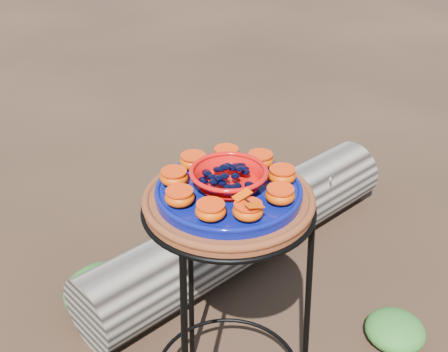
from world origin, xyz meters
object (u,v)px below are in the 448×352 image
plant_stand (228,319)px  terracotta_saucer (229,202)px  red_bowl (229,179)px  cobalt_plate (229,192)px  driftwood_log (245,229)px

plant_stand → terracotta_saucer: (0.00, 0.00, 0.37)m
terracotta_saucer → red_bowl: size_ratio=2.33×
terracotta_saucer → cobalt_plate: 0.03m
red_bowl → cobalt_plate: bearing=0.0°
red_bowl → terracotta_saucer: bearing=0.0°
cobalt_plate → driftwood_log: size_ratio=0.24×
cobalt_plate → driftwood_log: 0.93m
plant_stand → driftwood_log: plant_stand is taller
plant_stand → driftwood_log: (0.42, 0.57, -0.22)m
terracotta_saucer → driftwood_log: terracotta_saucer is taller
cobalt_plate → red_bowl: red_bowl is taller
terracotta_saucer → cobalt_plate: cobalt_plate is taller
terracotta_saucer → driftwood_log: 0.91m
red_bowl → driftwood_log: (0.42, 0.57, -0.64)m
terracotta_saucer → driftwood_log: bearing=53.4°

